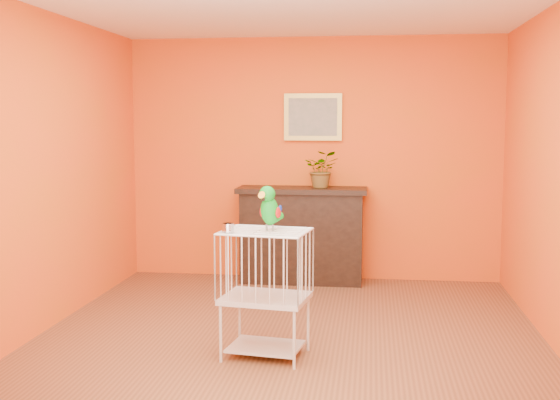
# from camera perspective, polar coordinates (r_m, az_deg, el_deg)

# --- Properties ---
(ground) EXTENTS (4.50, 4.50, 0.00)m
(ground) POSITION_cam_1_polar(r_m,az_deg,el_deg) (5.61, 0.67, -11.29)
(ground) COLOR brown
(ground) RESTS_ON ground
(room_shell) EXTENTS (4.50, 4.50, 4.50)m
(room_shell) POSITION_cam_1_polar(r_m,az_deg,el_deg) (5.34, 0.69, 5.12)
(room_shell) COLOR #EC4916
(room_shell) RESTS_ON ground
(console_cabinet) EXTENTS (1.36, 0.49, 1.01)m
(console_cabinet) POSITION_cam_1_polar(r_m,az_deg,el_deg) (7.45, 1.77, -2.84)
(console_cabinet) COLOR black
(console_cabinet) RESTS_ON ground
(potted_plant) EXTENTS (0.36, 0.40, 0.30)m
(potted_plant) POSITION_cam_1_polar(r_m,az_deg,el_deg) (7.33, 3.42, 2.15)
(potted_plant) COLOR #26722D
(potted_plant) RESTS_ON console_cabinet
(framed_picture) EXTENTS (0.62, 0.04, 0.50)m
(framed_picture) POSITION_cam_1_polar(r_m,az_deg,el_deg) (7.55, 2.69, 6.75)
(framed_picture) COLOR #B1983F
(framed_picture) RESTS_ON room_shell
(birdcage) EXTENTS (0.66, 0.54, 0.93)m
(birdcage) POSITION_cam_1_polar(r_m,az_deg,el_deg) (5.10, -1.20, -7.46)
(birdcage) COLOR beige
(birdcage) RESTS_ON ground
(feed_cup) EXTENTS (0.09, 0.09, 0.06)m
(feed_cup) POSITION_cam_1_polar(r_m,az_deg,el_deg) (4.94, -4.26, -2.25)
(feed_cup) COLOR silver
(feed_cup) RESTS_ON birdcage
(parrot) EXTENTS (0.18, 0.29, 0.33)m
(parrot) POSITION_cam_1_polar(r_m,az_deg,el_deg) (5.00, -0.86, -0.62)
(parrot) COLOR #59544C
(parrot) RESTS_ON birdcage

